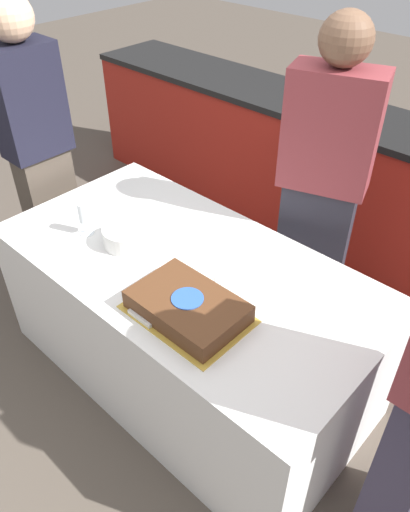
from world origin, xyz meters
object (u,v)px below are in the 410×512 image
(plate_stack, at_px, (127,235))
(person_seated_left, at_px, (39,151))
(cake, at_px, (188,307))
(wine_glass, at_px, (84,214))
(person_cutting_cake, at_px, (321,193))

(plate_stack, relative_size, person_seated_left, 0.13)
(cake, bearing_deg, wine_glass, 175.22)
(plate_stack, xyz_separation_m, person_seated_left, (-0.81, 0.08, 0.12))
(cake, height_order, person_seated_left, person_seated_left)
(plate_stack, relative_size, wine_glass, 1.37)
(wine_glass, bearing_deg, person_seated_left, 165.15)
(cake, bearing_deg, plate_stack, 164.77)
(person_seated_left, bearing_deg, cake, -99.40)
(cake, height_order, plate_stack, cake)
(person_seated_left, bearing_deg, person_cutting_cake, -62.99)
(plate_stack, distance_m, wine_glass, 0.23)
(cake, relative_size, wine_glass, 2.89)
(cake, distance_m, person_seated_left, 1.36)
(cake, relative_size, person_seated_left, 0.28)
(person_cutting_cake, distance_m, person_seated_left, 1.50)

